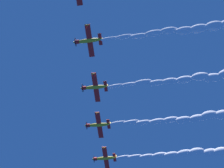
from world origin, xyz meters
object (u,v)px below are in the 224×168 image
Objects in this scene: airplane_left_wingman at (88,41)px; airplane_outer_right at (104,158)px; airplane_outer_left at (98,125)px; airplane_right_wingman at (94,87)px.

airplane_left_wingman is 41.64m from airplane_outer_right.
airplane_outer_left is (-2.56, 27.45, -0.50)m from airplane_left_wingman.
airplane_outer_right is (-1.95, 27.12, 0.84)m from airplane_right_wingman.
airplane_outer_right is at bearing 91.89° from airplane_outer_left.
airplane_left_wingman is at bearing -85.74° from airplane_right_wingman.
airplane_right_wingman is at bearing -83.51° from airplane_outer_left.
airplane_left_wingman is 27.57m from airplane_outer_left.
airplane_right_wingman is 13.13m from airplane_outer_left.
airplane_right_wingman is at bearing -85.89° from airplane_outer_right.
airplane_left_wingman reaches higher than airplane_right_wingman.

